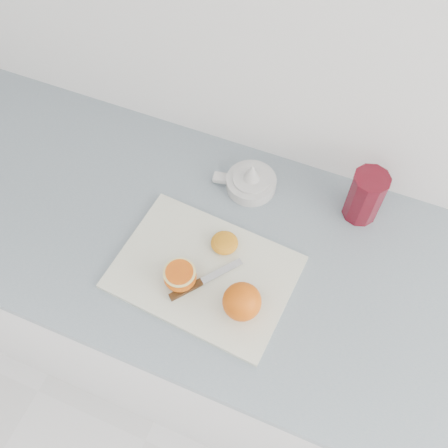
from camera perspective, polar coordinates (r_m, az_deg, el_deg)
name	(u,v)px	position (r m, az deg, el deg)	size (l,w,h in m)	color
counter	(242,324)	(1.54, 2.05, -11.40)	(2.63, 0.64, 0.89)	white
cutting_board	(204,272)	(1.11, -2.28, -5.51)	(0.38, 0.27, 0.01)	silver
whole_orange	(242,302)	(1.03, 2.06, -8.86)	(0.08, 0.08, 0.08)	orange
half_orange	(180,276)	(1.08, -5.05, -5.97)	(0.07, 0.07, 0.04)	orange
squeezed_shell	(224,243)	(1.12, 0.05, -2.16)	(0.06, 0.06, 0.03)	orange
paring_knife	(192,286)	(1.08, -3.64, -7.12)	(0.12, 0.15, 0.01)	#482B13
citrus_juicer	(251,181)	(1.22, 3.07, 4.91)	(0.16, 0.12, 0.08)	silver
red_tumbler	(365,198)	(1.19, 15.79, 2.93)	(0.08, 0.08, 0.14)	#5D0B18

